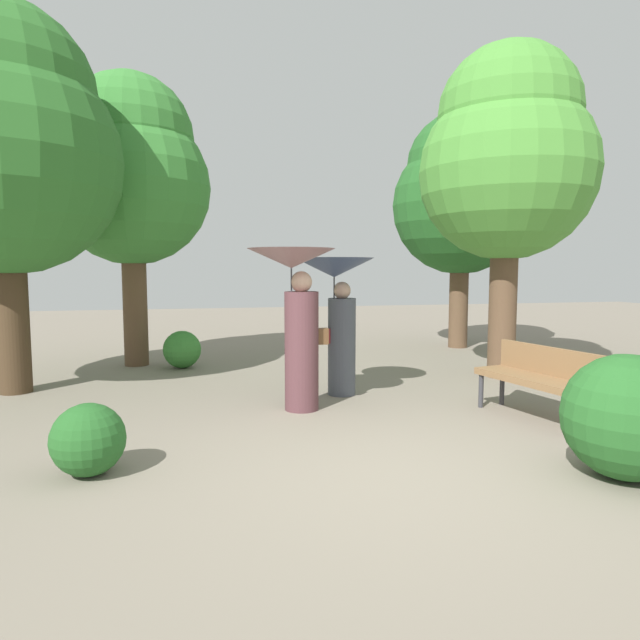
{
  "coord_description": "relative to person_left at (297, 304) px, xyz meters",
  "views": [
    {
      "loc": [
        -1.64,
        -4.28,
        1.74
      ],
      "look_at": [
        0.0,
        2.76,
        1.06
      ],
      "focal_mm": 30.87,
      "sensor_mm": 36.0,
      "label": 1
    }
  ],
  "objects": [
    {
      "name": "ground_plane",
      "position": [
        0.41,
        -2.25,
        -1.31
      ],
      "size": [
        40.0,
        40.0,
        0.0
      ],
      "primitive_type": "plane",
      "color": "gray"
    },
    {
      "name": "person_left",
      "position": [
        0.0,
        0.0,
        0.0
      ],
      "size": [
        1.06,
        1.06,
        1.98
      ],
      "rotation": [
        0.0,
        0.0,
        1.66
      ],
      "color": "#563338",
      "rests_on": "ground"
    },
    {
      "name": "person_right",
      "position": [
        0.69,
        0.67,
        0.02
      ],
      "size": [
        1.09,
        1.09,
        1.88
      ],
      "rotation": [
        0.0,
        0.0,
        1.66
      ],
      "color": "#474C56",
      "rests_on": "ground"
    },
    {
      "name": "park_bench",
      "position": [
        2.65,
        -1.01,
        -0.8
      ],
      "size": [
        0.77,
        1.57,
        0.83
      ],
      "rotation": [
        0.0,
        0.0,
        -1.37
      ],
      "color": "#38383D",
      "rests_on": "ground"
    },
    {
      "name": "tree_near_left",
      "position": [
        -3.67,
        1.83,
        2.15
      ],
      "size": [
        3.1,
        3.1,
        5.29
      ],
      "color": "#42301E",
      "rests_on": "ground"
    },
    {
      "name": "tree_near_right",
      "position": [
        4.46,
        4.5,
        2.02
      ],
      "size": [
        2.94,
        2.94,
        5.07
      ],
      "color": "brown",
      "rests_on": "ground"
    },
    {
      "name": "tree_mid_left",
      "position": [
        -2.23,
        3.74,
        2.1
      ],
      "size": [
        2.73,
        2.73,
        5.1
      ],
      "color": "brown",
      "rests_on": "ground"
    },
    {
      "name": "tree_mid_right",
      "position": [
        3.57,
        1.28,
        2.16
      ],
      "size": [
        2.71,
        2.71,
        5.16
      ],
      "color": "brown",
      "rests_on": "ground"
    },
    {
      "name": "bush_path_left",
      "position": [
        2.24,
        -2.8,
        -0.79
      ],
      "size": [
        1.04,
        1.04,
        1.04
      ],
      "primitive_type": "sphere",
      "color": "#235B23",
      "rests_on": "ground"
    },
    {
      "name": "bush_path_right",
      "position": [
        -1.42,
        3.26,
        -0.99
      ],
      "size": [
        0.65,
        0.65,
        0.65
      ],
      "primitive_type": "sphere",
      "color": "#387F33",
      "rests_on": "ground"
    },
    {
      "name": "bush_behind_bench",
      "position": [
        -2.11,
        -1.72,
        -1.01
      ],
      "size": [
        0.61,
        0.61,
        0.61
      ],
      "primitive_type": "sphere",
      "color": "#235B23",
      "rests_on": "ground"
    }
  ]
}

